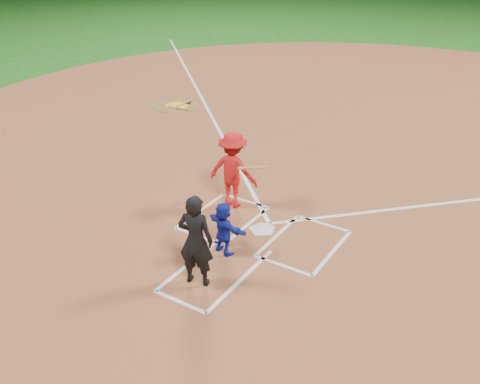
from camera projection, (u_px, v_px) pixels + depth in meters
The scene contains 12 objects.
ground at pixel (262, 230), 11.22m from camera, with size 120.00×120.00×0.00m, color #185715.
home_plate_dirt at pixel (365, 141), 15.73m from camera, with size 28.00×28.00×0.01m, color brown.
home_plate at pixel (262, 230), 11.21m from camera, with size 0.60×0.60×0.02m, color silver.
on_deck_circle at pixel (177, 105), 18.65m from camera, with size 1.70×1.70×0.01m, color brown.
on_deck_logo at pixel (177, 105), 18.64m from camera, with size 0.80×0.80×0.00m, color yellow.
on_deck_bat_a at pixel (184, 103), 18.75m from camera, with size 0.06×0.06×0.84m, color #A67C3D.
on_deck_bat_c at pixel (178, 108), 18.26m from camera, with size 0.06×0.06×0.84m, color #AA7B3E.
bat_weight_donut at pixel (188, 103), 18.84m from camera, with size 0.19×0.19×0.05m, color black.
catcher at pixel (224, 228), 10.23m from camera, with size 1.01×0.32×1.09m, color #1422A6.
umpire at pixel (196, 241), 9.22m from camera, with size 0.64×0.42×1.75m, color black.
chalk_markings at pixel (356, 148), 15.19m from camera, with size 28.35×17.32×0.01m.
batter_at_plate at pixel (233, 170), 11.79m from camera, with size 1.36×0.95×1.75m.
Camera 1 is at (4.74, -8.37, 5.85)m, focal length 40.00 mm.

